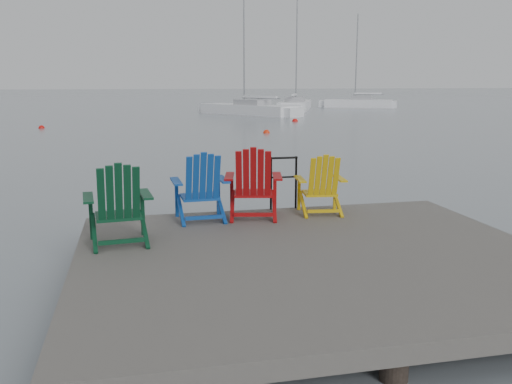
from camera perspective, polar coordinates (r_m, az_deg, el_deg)
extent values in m
plane|color=slate|center=(7.14, 6.20, -10.21)|extent=(400.00, 400.00, 0.00)
cube|color=#312E2C|center=(7.00, 6.28, -7.17)|extent=(6.00, 5.00, 0.20)
cylinder|color=black|center=(8.98, -15.36, -7.99)|extent=(0.26, 0.26, 1.20)
cylinder|color=black|center=(9.23, 1.75, -7.04)|extent=(0.26, 0.26, 1.20)
cylinder|color=black|center=(10.21, 16.67, -5.69)|extent=(0.26, 0.26, 1.20)
cylinder|color=black|center=(9.15, 1.59, 0.90)|extent=(0.04, 0.04, 0.90)
cylinder|color=black|center=(9.27, 4.23, 1.01)|extent=(0.04, 0.04, 0.90)
cylinder|color=black|center=(9.14, 2.95, 3.61)|extent=(0.48, 0.04, 0.04)
cylinder|color=black|center=(9.19, 2.92, 1.57)|extent=(0.44, 0.03, 0.03)
cube|color=#09361F|center=(7.56, -14.30, -2.43)|extent=(0.64, 0.58, 0.04)
cube|color=#09361F|center=(7.78, -16.96, -2.57)|extent=(0.06, 0.06, 0.62)
cube|color=#09361F|center=(7.81, -11.84, -2.24)|extent=(0.06, 0.06, 0.62)
cube|color=#09361F|center=(7.47, -17.27, -0.58)|extent=(0.19, 0.68, 0.03)
cube|color=#09361F|center=(7.51, -11.53, -0.22)|extent=(0.19, 0.68, 0.03)
cube|color=#09361F|center=(7.13, -14.24, -0.20)|extent=(0.57, 0.33, 0.76)
cube|color=#0E3F95|center=(8.61, -5.94, -0.51)|extent=(0.59, 0.53, 0.04)
cube|color=#0E3F95|center=(8.78, -8.34, -0.65)|extent=(0.06, 0.06, 0.60)
cube|color=#0E3F95|center=(8.88, -3.99, -0.42)|extent=(0.06, 0.06, 0.60)
cube|color=#0E3F95|center=(8.49, -8.40, 1.12)|extent=(0.15, 0.66, 0.03)
cube|color=#0E3F95|center=(8.60, -3.55, 1.36)|extent=(0.15, 0.66, 0.03)
cube|color=#0E3F95|center=(8.20, -5.61, 1.46)|extent=(0.54, 0.30, 0.74)
cube|color=#960B0C|center=(8.75, -0.28, -0.14)|extent=(0.70, 0.65, 0.04)
cube|color=#960B0C|center=(8.98, -2.56, -0.17)|extent=(0.07, 0.07, 0.64)
cube|color=#960B0C|center=(8.98, 1.99, -0.16)|extent=(0.07, 0.07, 0.64)
cube|color=#960B0C|center=(8.68, -2.83, 1.67)|extent=(0.28, 0.70, 0.03)
cube|color=#960B0C|center=(8.68, 2.26, 1.67)|extent=(0.28, 0.70, 0.03)
cube|color=#960B0C|center=(8.32, -0.28, 1.91)|extent=(0.61, 0.40, 0.78)
cube|color=gold|center=(9.06, 6.69, -0.12)|extent=(0.58, 0.53, 0.04)
cube|color=gold|center=(9.20, 4.55, -0.18)|extent=(0.05, 0.05, 0.55)
cube|color=gold|center=(9.32, 8.31, -0.11)|extent=(0.05, 0.05, 0.55)
cube|color=gold|center=(8.93, 4.65, 1.37)|extent=(0.19, 0.61, 0.03)
cube|color=gold|center=(9.07, 8.82, 1.42)|extent=(0.19, 0.61, 0.03)
cube|color=gold|center=(8.69, 7.17, 1.58)|extent=(0.51, 0.31, 0.68)
cube|color=white|center=(44.76, -0.83, 8.47)|extent=(7.00, 8.87, 1.10)
cube|color=#9E9EA3|center=(44.41, -0.40, 9.35)|extent=(2.89, 3.19, 0.55)
cylinder|color=gray|center=(45.18, -1.28, 16.41)|extent=(0.12, 0.12, 11.36)
cube|color=white|center=(53.03, 4.17, 8.92)|extent=(5.93, 10.09, 1.10)
cube|color=#9E9EA3|center=(52.51, 4.13, 9.66)|extent=(2.73, 3.40, 0.55)
cylinder|color=gray|center=(53.64, 4.32, 16.10)|extent=(0.12, 0.12, 12.29)
cube|color=white|center=(58.21, 10.70, 8.98)|extent=(6.92, 4.77, 1.10)
cube|color=#9E9EA3|center=(58.16, 11.07, 9.66)|extent=(2.41, 2.06, 0.55)
cylinder|color=gray|center=(58.24, 10.54, 13.76)|extent=(0.12, 0.12, 8.59)
sphere|color=red|center=(28.55, 1.10, 6.23)|extent=(0.36, 0.36, 0.36)
sphere|color=red|center=(33.85, -21.64, 6.26)|extent=(0.35, 0.35, 0.35)
sphere|color=red|center=(37.09, 4.12, 7.42)|extent=(0.39, 0.39, 0.39)
sphere|color=red|center=(47.48, 3.18, 8.33)|extent=(0.33, 0.33, 0.33)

